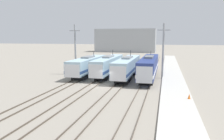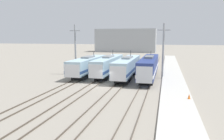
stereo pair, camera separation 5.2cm
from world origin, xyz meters
The scene contains 14 objects.
ground_plane centered at (0.00, 0.00, 0.00)m, with size 400.00×400.00×0.00m, color gray.
rail_pair_far_left centered at (-6.39, 0.00, 0.07)m, with size 1.51×120.00×0.15m.
rail_pair_center_left centered at (-2.13, 0.00, 0.07)m, with size 1.51×120.00×0.15m.
rail_pair_center_right centered at (2.13, 0.00, 0.07)m, with size 1.51×120.00×0.15m.
rail_pair_far_right centered at (6.39, 0.00, 0.07)m, with size 1.51×120.00×0.15m.
locomotive_far_left centered at (-6.39, 8.65, 2.08)m, with size 3.14×16.63×4.60m.
locomotive_center_left centered at (-2.13, 9.42, 2.14)m, with size 2.75×17.44×5.21m.
locomotive_center_right centered at (2.13, 7.99, 2.15)m, with size 2.94×17.86×5.23m.
locomotive_far_right centered at (6.39, 8.33, 2.25)m, with size 2.81×19.38×5.15m.
catenary_tower_left centered at (-9.26, 9.30, 5.46)m, with size 2.38×0.37×10.60m.
catenary_tower_right centered at (8.97, 9.30, 5.46)m, with size 2.38×0.37×10.60m.
platform centered at (11.01, 0.00, 0.17)m, with size 4.00×120.00×0.34m.
traffic_cone centered at (12.55, -5.93, 0.66)m, with size 0.34×0.34×0.64m.
depot_building centered at (-11.89, 82.94, 6.13)m, with size 31.96×10.58×12.25m.
Camera 1 is at (9.51, -34.04, 8.03)m, focal length 35.00 mm.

